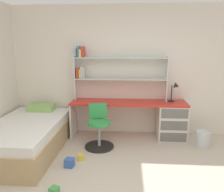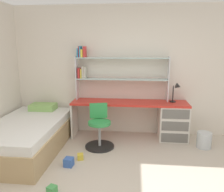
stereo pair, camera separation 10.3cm
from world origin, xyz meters
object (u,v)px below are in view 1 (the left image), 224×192
object	(u,v)px
waste_bin	(203,139)
toy_block_yellow_0	(81,157)
swivel_chair	(99,131)
toy_block_blue_1	(69,163)
bookshelf_hutch	(110,69)
bed_platform	(26,136)
desk	(159,118)
desk_lamp	(175,89)
toy_block_green_2	(54,191)

from	to	relation	value
waste_bin	toy_block_yellow_0	size ratio (longest dim) A/B	2.95
swivel_chair	toy_block_blue_1	world-z (taller)	swivel_chair
bookshelf_hutch	toy_block_yellow_0	world-z (taller)	bookshelf_hutch
toy_block_yellow_0	bed_platform	bearing A→B (deg)	164.37
desk	desk_lamp	bearing A→B (deg)	7.52
swivel_chair	bed_platform	world-z (taller)	swivel_chair
bed_platform	desk	bearing A→B (deg)	17.41
desk_lamp	toy_block_yellow_0	bearing A→B (deg)	-147.14
desk_lamp	toy_block_green_2	bearing A→B (deg)	-132.39
bookshelf_hutch	waste_bin	size ratio (longest dim) A/B	6.44
waste_bin	swivel_chair	bearing A→B (deg)	-175.74
swivel_chair	toy_block_yellow_0	world-z (taller)	swivel_chair
bed_platform	toy_block_yellow_0	xyz separation A→B (m)	(1.00, -0.28, -0.21)
waste_bin	toy_block_yellow_0	bearing A→B (deg)	-162.42
bookshelf_hutch	swivel_chair	xyz separation A→B (m)	(-0.14, -0.64, -1.04)
swivel_chair	bookshelf_hutch	bearing A→B (deg)	77.77
desk_lamp	toy_block_green_2	distance (m)	2.79
bed_platform	toy_block_yellow_0	size ratio (longest dim) A/B	21.25
desk_lamp	waste_bin	world-z (taller)	desk_lamp
swivel_chair	toy_block_green_2	distance (m)	1.48
bookshelf_hutch	swivel_chair	bearing A→B (deg)	-102.23
toy_block_yellow_0	toy_block_blue_1	xyz separation A→B (m)	(-0.12, -0.22, 0.02)
desk_lamp	toy_block_blue_1	distance (m)	2.36
desk	toy_block_green_2	world-z (taller)	desk
waste_bin	toy_block_blue_1	bearing A→B (deg)	-158.27
bed_platform	toy_block_green_2	distance (m)	1.47
desk_lamp	waste_bin	distance (m)	1.03
waste_bin	desk	bearing A→B (deg)	154.24
desk	toy_block_yellow_0	xyz separation A→B (m)	(-1.35, -1.02, -0.36)
toy_block_yellow_0	toy_block_blue_1	distance (m)	0.25
waste_bin	toy_block_blue_1	xyz separation A→B (m)	(-2.22, -0.88, -0.08)
toy_block_yellow_0	desk	bearing A→B (deg)	37.02
swivel_chair	waste_bin	distance (m)	1.87
bookshelf_hutch	desk_lamp	distance (m)	1.32
bookshelf_hutch	swivel_chair	world-z (taller)	bookshelf_hutch
toy_block_green_2	swivel_chair	bearing A→B (deg)	75.36
waste_bin	toy_block_blue_1	size ratio (longest dim) A/B	2.18
bookshelf_hutch	waste_bin	xyz separation A→B (m)	(1.72, -0.50, -1.20)
desk	bed_platform	xyz separation A→B (m)	(-2.35, -0.74, -0.15)
toy_block_yellow_0	desk_lamp	bearing A→B (deg)	32.86
waste_bin	toy_block_green_2	size ratio (longest dim) A/B	2.81
toy_block_yellow_0	toy_block_blue_1	world-z (taller)	toy_block_blue_1
desk	desk_lamp	xyz separation A→B (m)	(0.28, 0.04, 0.57)
toy_block_yellow_0	bookshelf_hutch	bearing A→B (deg)	72.48
desk	desk_lamp	world-z (taller)	desk_lamp
bookshelf_hutch	toy_block_blue_1	xyz separation A→B (m)	(-0.49, -1.38, -1.27)
toy_block_yellow_0	toy_block_blue_1	size ratio (longest dim) A/B	0.74
bookshelf_hutch	toy_block_blue_1	size ratio (longest dim) A/B	14.05
desk_lamp	swivel_chair	distance (m)	1.65
swivel_chair	waste_bin	size ratio (longest dim) A/B	2.73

